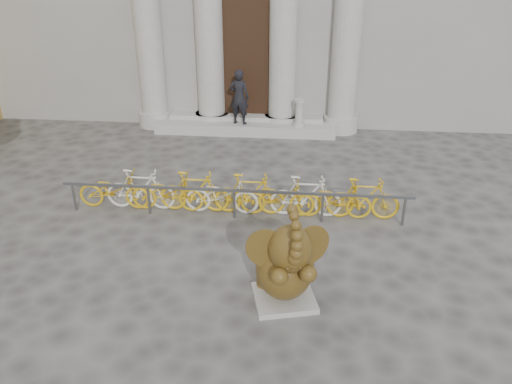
# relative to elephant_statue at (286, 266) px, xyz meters

# --- Properties ---
(ground) EXTENTS (80.00, 80.00, 0.00)m
(ground) POSITION_rel_elephant_statue_xyz_m (-1.72, -0.46, -0.76)
(ground) COLOR #474442
(ground) RESTS_ON ground
(entrance_steps) EXTENTS (6.00, 1.20, 0.36)m
(entrance_steps) POSITION_rel_elephant_statue_xyz_m (-1.72, 8.94, -0.58)
(entrance_steps) COLOR #A8A59E
(entrance_steps) RESTS_ON ground
(elephant_statue) EXTENTS (1.36, 1.65, 2.09)m
(elephant_statue) POSITION_rel_elephant_statue_xyz_m (0.00, 0.00, 0.00)
(elephant_statue) COLOR #A8A59E
(elephant_statue) RESTS_ON ground
(bike_rack) EXTENTS (8.00, 0.53, 1.00)m
(bike_rack) POSITION_rel_elephant_statue_xyz_m (-1.30, 3.19, -0.26)
(bike_rack) COLOR slate
(bike_rack) RESTS_ON ground
(pedestrian) EXTENTS (0.73, 0.56, 1.79)m
(pedestrian) POSITION_rel_elephant_statue_xyz_m (-1.88, 8.70, 0.49)
(pedestrian) COLOR black
(pedestrian) RESTS_ON entrance_steps
(balustrade_post) EXTENTS (0.36, 0.36, 0.89)m
(balustrade_post) POSITION_rel_elephant_statue_xyz_m (0.08, 8.64, 0.01)
(balustrade_post) COLOR #A8A59E
(balustrade_post) RESTS_ON entrance_steps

